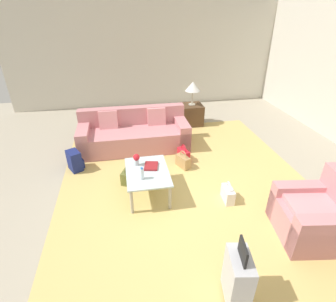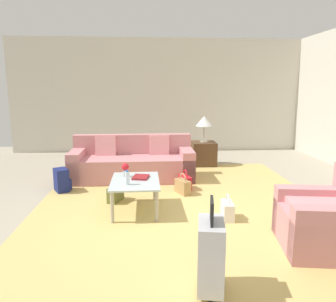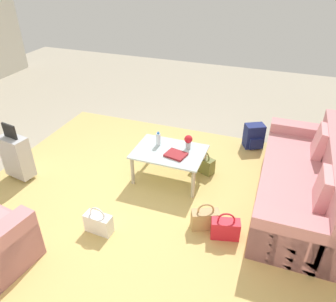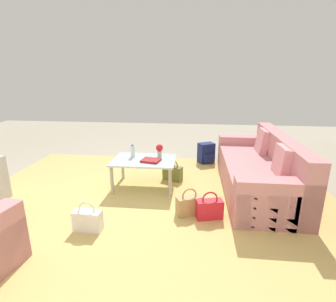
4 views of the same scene
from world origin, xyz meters
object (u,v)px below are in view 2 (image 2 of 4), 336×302
handbag_olive (115,193)px  suitcase_silver (211,254)px  flower_vase (125,169)px  handbag_white (227,210)px  backpack_navy (62,180)px  couch (133,163)px  handbag_red (185,182)px  handbag_tan (183,186)px  armchair (330,223)px  water_bottle (127,178)px  side_table (203,153)px  coffee_table_book (141,177)px  table_lamp (204,122)px  coffee_table (135,184)px

handbag_olive → suitcase_silver: bearing=23.0°
flower_vase → suitcase_silver: size_ratio=0.24×
handbag_white → backpack_navy: backpack_navy is taller
couch → handbag_olive: 1.41m
handbag_olive → flower_vase: bearing=42.0°
handbag_red → handbag_tan: bearing=-15.9°
armchair → suitcase_silver: armchair is taller
water_bottle → handbag_white: 1.43m
side_table → handbag_olive: (2.39, -1.83, -0.14)m
coffee_table_book → handbag_tan: coffee_table_book is taller
coffee_table_book → flower_vase: flower_vase is taller
armchair → handbag_white: armchair is taller
handbag_olive → backpack_navy: (-0.59, -0.97, 0.06)m
suitcase_silver → backpack_navy: (-3.00, -1.99, -0.16)m
suitcase_silver → handbag_tan: (-2.72, 0.08, -0.23)m
water_bottle → table_lamp: size_ratio=0.34×
couch → side_table: bearing=122.2°
coffee_table → flower_vase: (-0.22, -0.15, 0.18)m
coffee_table_book → handbag_olive: coffee_table_book is taller
suitcase_silver → backpack_navy: suitcase_silver is taller
armchair → handbag_tan: armchair is taller
armchair → backpack_navy: bearing=-123.8°
coffee_table → handbag_tan: size_ratio=2.68×
coffee_table_book → table_lamp: table_lamp is taller
coffee_table → side_table: 3.18m
coffee_table_book → handbag_white: bearing=77.8°
armchair → water_bottle: armchair is taller
flower_vase → handbag_red: (-0.75, 1.00, -0.45)m
couch → coffee_table_book: 1.69m
couch → handbag_tan: 1.40m
table_lamp → backpack_navy: size_ratio=1.50×
coffee_table → table_lamp: bearing=151.8°
handbag_tan → handbag_red: bearing=164.1°
handbag_olive → handbag_white: (0.83, 1.58, 0.00)m
handbag_white → handbag_tan: bearing=-157.1°
handbag_olive → handbag_tan: bearing=105.5°
couch → suitcase_silver: (3.79, 0.80, 0.06)m
coffee_table_book → handbag_white: size_ratio=0.74×
coffee_table_book → coffee_table: bearing=-21.6°
coffee_table → handbag_red: coffee_table is taller
handbag_tan → backpack_navy: (-0.28, -2.07, 0.06)m
couch → water_bottle: 2.01m
handbag_tan → handbag_white: size_ratio=1.00×
handbag_white → backpack_navy: size_ratio=0.89×
armchair → coffee_table_book: armchair is taller
side_table → handbag_white: bearing=-4.4°
coffee_table_book → handbag_white: 1.33m
coffee_table → backpack_navy: 1.65m
water_bottle → handbag_tan: water_bottle is taller
suitcase_silver → handbag_white: size_ratio=2.37×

